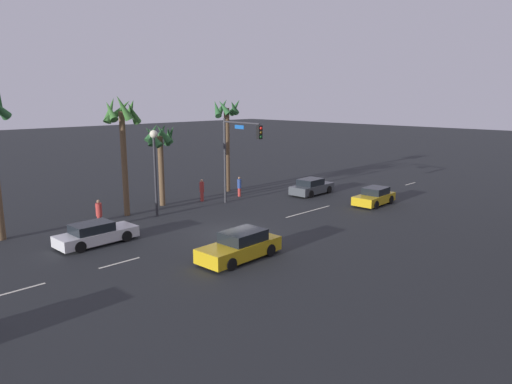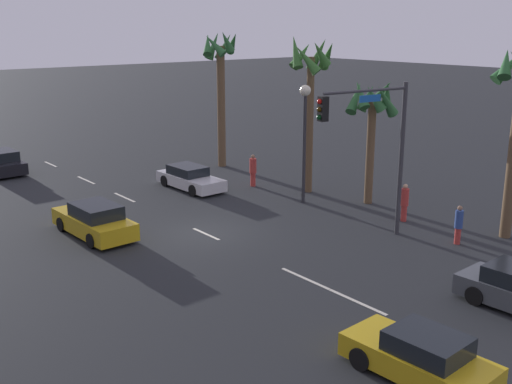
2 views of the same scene
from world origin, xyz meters
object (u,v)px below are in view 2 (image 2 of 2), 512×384
at_px(pedestrian_1, 459,224).
at_px(car_0, 95,221).
at_px(car_4, 190,178).
at_px(streetlamp, 305,121).
at_px(pedestrian_0, 253,170).
at_px(pedestrian_2, 405,202).
at_px(palm_tree_0, 311,74).
at_px(traffic_signal, 377,137).
at_px(palm_tree_1, 372,109).
at_px(car_3, 0,163).
at_px(car_1, 420,357).
at_px(palm_tree_3, 220,70).

bearing_deg(pedestrian_1, car_0, -132.92).
relative_size(car_0, car_4, 1.03).
bearing_deg(streetlamp, pedestrian_0, 178.89).
xyz_separation_m(pedestrian_2, palm_tree_0, (-6.67, 0.19, 5.46)).
bearing_deg(traffic_signal, palm_tree_1, 132.74).
bearing_deg(car_3, pedestrian_1, 23.18).
bearing_deg(traffic_signal, car_3, -159.69).
bearing_deg(traffic_signal, palm_tree_0, 155.52).
bearing_deg(car_1, car_0, -174.02).
relative_size(pedestrian_0, pedestrian_1, 1.09).
bearing_deg(palm_tree_1, car_1, -44.22).
distance_m(car_4, streetlamp, 7.71).
bearing_deg(car_4, car_1, -16.55).
xyz_separation_m(pedestrian_1, palm_tree_3, (-18.41, 1.06, 5.29)).
distance_m(streetlamp, palm_tree_3, 10.06).
distance_m(car_3, palm_tree_1, 23.09).
bearing_deg(palm_tree_3, car_0, -58.04).
distance_m(pedestrian_1, palm_tree_3, 19.18).
height_order(car_3, pedestrian_2, pedestrian_2).
xyz_separation_m(car_1, pedestrian_0, (-18.33, 9.08, 0.34)).
xyz_separation_m(car_3, streetlamp, (16.67, 10.11, 3.59)).
relative_size(car_0, palm_tree_3, 0.55).
bearing_deg(pedestrian_1, palm_tree_0, 174.51).
distance_m(pedestrian_0, palm_tree_3, 7.72).
height_order(car_0, car_1, car_0).
relative_size(car_4, traffic_signal, 0.69).
distance_m(traffic_signal, pedestrian_0, 11.10).
bearing_deg(pedestrian_2, pedestrian_1, -12.81).
bearing_deg(car_3, streetlamp, 31.24).
bearing_deg(pedestrian_1, palm_tree_3, 176.72).
bearing_deg(palm_tree_3, pedestrian_0, -17.59).
height_order(car_0, palm_tree_3, palm_tree_3).
relative_size(car_1, car_3, 0.91).
bearing_deg(pedestrian_1, palm_tree_1, 164.60).
distance_m(car_0, pedestrian_1, 15.60).
bearing_deg(car_0, car_1, 5.98).
bearing_deg(car_3, pedestrian_2, 27.93).
bearing_deg(car_4, pedestrian_2, 21.80).
relative_size(car_4, pedestrian_0, 2.50).
xyz_separation_m(car_0, car_4, (-4.16, 7.65, -0.08)).
height_order(car_4, palm_tree_0, palm_tree_0).
bearing_deg(car_1, palm_tree_1, 135.78).
bearing_deg(palm_tree_3, traffic_signal, -12.46).
bearing_deg(palm_tree_1, pedestrian_0, -159.16).
distance_m(car_0, traffic_signal, 12.63).
distance_m(streetlamp, pedestrian_2, 6.42).
distance_m(car_3, pedestrian_2, 24.84).
bearing_deg(car_0, traffic_signal, 48.25).
relative_size(car_0, traffic_signal, 0.71).
bearing_deg(pedestrian_0, car_3, -140.55).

